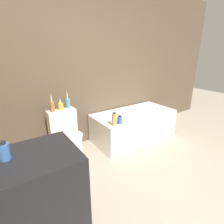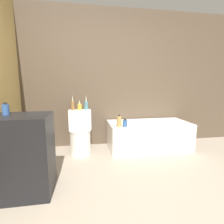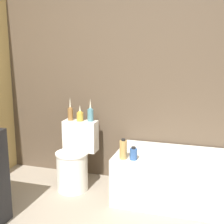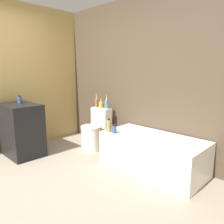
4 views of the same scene
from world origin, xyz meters
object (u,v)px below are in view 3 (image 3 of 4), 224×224
at_px(bathtub, 188,179).
at_px(shampoo_bottle_tall, 123,149).
at_px(toilet, 75,159).
at_px(vase_gold, 70,113).
at_px(vase_silver, 80,115).
at_px(shampoo_bottle_short, 133,154).
at_px(vase_bronze, 90,114).

distance_m(bathtub, shampoo_bottle_tall, 0.76).
xyz_separation_m(toilet, shampoo_bottle_tall, (0.63, -0.26, 0.27)).
relative_size(vase_gold, vase_silver, 1.46).
distance_m(toilet, vase_gold, 0.54).
relative_size(toilet, shampoo_bottle_short, 5.62).
bearing_deg(toilet, vase_gold, 125.26).
bearing_deg(shampoo_bottle_short, bathtub, 27.23).
xyz_separation_m(bathtub, vase_gold, (-1.37, 0.15, 0.58)).
height_order(vase_bronze, shampoo_bottle_tall, vase_bronze).
xyz_separation_m(bathtub, vase_bronze, (-1.14, 0.19, 0.57)).
relative_size(toilet, vase_bronze, 2.81).
height_order(toilet, shampoo_bottle_tall, toilet).
relative_size(vase_gold, shampoo_bottle_tall, 1.33).
distance_m(vase_gold, vase_bronze, 0.24).
bearing_deg(bathtub, vase_silver, 172.77).
bearing_deg(vase_bronze, bathtub, -9.36).
xyz_separation_m(toilet, vase_silver, (-0.00, 0.17, 0.48)).
relative_size(vase_bronze, shampoo_bottle_short, 2.00).
height_order(bathtub, toilet, toilet).
relative_size(bathtub, vase_gold, 5.41).
distance_m(vase_bronze, shampoo_bottle_tall, 0.73).
height_order(vase_gold, shampoo_bottle_tall, vase_gold).
height_order(bathtub, vase_silver, vase_silver).
bearing_deg(vase_silver, bathtub, -7.23).
bearing_deg(vase_gold, vase_silver, 2.59).
xyz_separation_m(shampoo_bottle_tall, shampoo_bottle_short, (0.10, 0.00, -0.04)).
relative_size(vase_gold, shampoo_bottle_short, 2.08).
height_order(vase_silver, vase_bronze, vase_bronze).
bearing_deg(vase_gold, vase_bronze, 8.05).
bearing_deg(vase_gold, bathtub, -6.39).
xyz_separation_m(bathtub, toilet, (-1.25, -0.01, 0.07)).
bearing_deg(toilet, shampoo_bottle_tall, -21.98).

